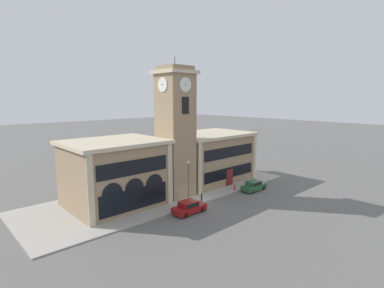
{
  "coord_description": "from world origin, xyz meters",
  "views": [
    {
      "loc": [
        -26.0,
        -26.55,
        13.65
      ],
      "look_at": [
        1.19,
        2.72,
        7.5
      ],
      "focal_mm": 28.0,
      "sensor_mm": 36.0,
      "label": 1
    }
  ],
  "objects": [
    {
      "name": "town_hall_left_wing",
      "position": [
        -7.99,
        7.26,
        4.23
      ],
      "size": [
        11.99,
        9.85,
        8.41
      ],
      "color": "#937A5B",
      "rests_on": "ground_plane"
    },
    {
      "name": "street_lamp",
      "position": [
        -1.22,
        0.79,
        3.88
      ],
      "size": [
        0.36,
        0.36,
        5.68
      ],
      "color": "#4C4C51",
      "rests_on": "sidewalk_kerb"
    },
    {
      "name": "sidewalk_kerb",
      "position": [
        0.0,
        6.94,
        0.07
      ],
      "size": [
        39.86,
        13.87,
        0.15
      ],
      "color": "#A39E93",
      "rests_on": "ground_plane"
    },
    {
      "name": "fire_hydrant",
      "position": [
        7.68,
        0.44,
        0.57
      ],
      "size": [
        0.22,
        0.22,
        0.87
      ],
      "color": "red",
      "rests_on": "sidewalk_kerb"
    },
    {
      "name": "parked_car_near",
      "position": [
        -3.01,
        -1.28,
        0.78
      ],
      "size": [
        4.18,
        1.9,
        1.51
      ],
      "rotation": [
        0.0,
        0.0,
        -0.01
      ],
      "color": "maroon",
      "rests_on": "ground_plane"
    },
    {
      "name": "parked_car_mid",
      "position": [
        10.03,
        -1.28,
        0.76
      ],
      "size": [
        4.21,
        1.78,
        1.48
      ],
      "rotation": [
        0.0,
        0.0,
        -0.01
      ],
      "color": "#285633",
      "rests_on": "ground_plane"
    },
    {
      "name": "town_hall_right_wing",
      "position": [
        9.14,
        7.27,
        4.01
      ],
      "size": [
        14.29,
        9.85,
        7.97
      ],
      "color": "#937A5B",
      "rests_on": "ground_plane"
    },
    {
      "name": "bollard",
      "position": [
        0.78,
        0.42,
        0.67
      ],
      "size": [
        0.18,
        0.18,
        1.06
      ],
      "color": "black",
      "rests_on": "sidewalk_kerb"
    },
    {
      "name": "ground_plane",
      "position": [
        0.0,
        0.0,
        0.0
      ],
      "size": [
        300.0,
        300.0,
        0.0
      ],
      "primitive_type": "plane",
      "color": "#605E5B"
    },
    {
      "name": "clock_tower",
      "position": [
        -0.0,
        4.76,
        8.97
      ],
      "size": [
        4.79,
        4.79,
        19.05
      ],
      "color": "#937A5B",
      "rests_on": "ground_plane"
    }
  ]
}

